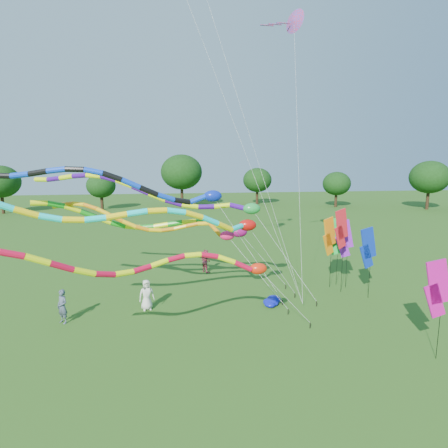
{
  "coord_description": "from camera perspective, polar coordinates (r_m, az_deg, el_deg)",
  "views": [
    {
      "loc": [
        -4.64,
        -14.87,
        8.13
      ],
      "look_at": [
        -1.84,
        4.55,
        4.8
      ],
      "focal_mm": 30.0,
      "sensor_mm": 36.0,
      "label": 1
    }
  ],
  "objects": [
    {
      "name": "ground",
      "position": [
        17.57,
        8.49,
        -18.04
      ],
      "size": [
        160.0,
        160.0,
        0.0
      ],
      "primitive_type": "plane",
      "color": "#204F15",
      "rests_on": "ground"
    },
    {
      "name": "tree_ring",
      "position": [
        18.35,
        10.47,
        1.26
      ],
      "size": [
        114.69,
        117.34,
        9.56
      ],
      "color": "#382314",
      "rests_on": "ground"
    },
    {
      "name": "tube_kite_red",
      "position": [
        15.1,
        -8.01,
        -6.16
      ],
      "size": [
        12.54,
        4.4,
        6.05
      ],
      "rotation": [
        0.0,
        0.0,
        0.29
      ],
      "color": "black",
      "rests_on": "ground"
    },
    {
      "name": "tube_kite_orange",
      "position": [
        20.22,
        -9.32,
        -0.01
      ],
      "size": [
        12.25,
        3.06,
        6.5
      ],
      "rotation": [
        0.0,
        0.0,
        -0.26
      ],
      "color": "black",
      "rests_on": "ground"
    },
    {
      "name": "tube_kite_purple",
      "position": [
        21.34,
        -8.79,
        4.35
      ],
      "size": [
        15.71,
        4.6,
        8.06
      ],
      "rotation": [
        0.0,
        0.0,
        -0.27
      ],
      "color": "black",
      "rests_on": "ground"
    },
    {
      "name": "tube_kite_blue",
      "position": [
        18.96,
        -15.01,
        5.68
      ],
      "size": [
        15.75,
        1.46,
        8.54
      ],
      "rotation": [
        0.0,
        0.0,
        0.08
      ],
      "color": "black",
      "rests_on": "ground"
    },
    {
      "name": "tube_kite_cyan",
      "position": [
        17.79,
        -9.12,
        0.81
      ],
      "size": [
        14.82,
        5.46,
        7.56
      ],
      "rotation": [
        0.0,
        0.0,
        0.38
      ],
      "color": "black",
      "rests_on": "ground"
    },
    {
      "name": "tube_kite_green",
      "position": [
        21.6,
        -7.95,
        0.03
      ],
      "size": [
        14.1,
        1.91,
        6.68
      ],
      "rotation": [
        0.0,
        0.0,
        0.13
      ],
      "color": "black",
      "rests_on": "ground"
    },
    {
      "name": "delta_kite_high_c",
      "position": [
        27.82,
        10.59,
        28.15
      ],
      "size": [
        3.23,
        7.22,
        18.18
      ],
      "rotation": [
        0.0,
        0.0,
        0.48
      ],
      "color": "black",
      "rests_on": "ground"
    },
    {
      "name": "banner_pole_magenta_a",
      "position": [
        17.52,
        29.71,
        -8.57
      ],
      "size": [
        1.16,
        0.2,
        4.3
      ],
      "rotation": [
        0.0,
        0.0,
        -0.11
      ],
      "color": "black",
      "rests_on": "ground"
    },
    {
      "name": "banner_pole_green",
      "position": [
        25.35,
        16.5,
        -1.85
      ],
      "size": [
        1.15,
        0.31,
        4.52
      ],
      "rotation": [
        0.0,
        0.0,
        -0.2
      ],
      "color": "black",
      "rests_on": "ground"
    },
    {
      "name": "banner_pole_blue_b",
      "position": [
        23.5,
        21.07,
        -3.41
      ],
      "size": [
        1.16,
        0.25,
        4.35
      ],
      "rotation": [
        0.0,
        0.0,
        0.15
      ],
      "color": "black",
      "rests_on": "ground"
    },
    {
      "name": "banner_pole_violet",
      "position": [
        25.03,
        17.82,
        -2.12
      ],
      "size": [
        1.1,
        0.52,
        4.5
      ],
      "rotation": [
        0.0,
        0.0,
        -0.39
      ],
      "color": "black",
      "rests_on": "ground"
    },
    {
      "name": "banner_pole_red",
      "position": [
        23.76,
        17.44,
        -0.73
      ],
      "size": [
        1.11,
        0.51,
        5.31
      ],
      "rotation": [
        0.0,
        0.0,
        0.38
      ],
      "color": "black",
      "rests_on": "ground"
    },
    {
      "name": "banner_pole_orange",
      "position": [
        24.6,
        15.75,
        -1.82
      ],
      "size": [
        1.09,
        0.56,
        4.66
      ],
      "rotation": [
        0.0,
        0.0,
        0.43
      ],
      "color": "black",
      "rests_on": "ground"
    },
    {
      "name": "blue_nylon_heap",
      "position": [
        21.79,
        7.85,
        -11.79
      ],
      "size": [
        1.16,
        1.31,
        0.44
      ],
      "color": "#0D15AC",
      "rests_on": "ground"
    },
    {
      "name": "person_a",
      "position": [
        21.34,
        -11.71,
        -10.52
      ],
      "size": [
        0.94,
        0.72,
        1.7
      ],
      "primitive_type": "imported",
      "rotation": [
        0.0,
        0.0,
        0.24
      ],
      "color": "silver",
      "rests_on": "ground"
    },
    {
      "name": "person_b",
      "position": [
        20.95,
        -23.41,
        -11.46
      ],
      "size": [
        0.76,
        0.73,
        1.75
      ],
      "primitive_type": "imported",
      "rotation": [
        0.0,
        0.0,
        -0.7
      ],
      "color": "#464F63",
      "rests_on": "ground"
    },
    {
      "name": "person_c",
      "position": [
        27.7,
        -2.83,
        -5.63
      ],
      "size": [
        1.01,
        1.04,
        1.69
      ],
      "primitive_type": "imported",
      "rotation": [
        0.0,
        0.0,
        2.23
      ],
      "color": "#9A3847",
      "rests_on": "ground"
    }
  ]
}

